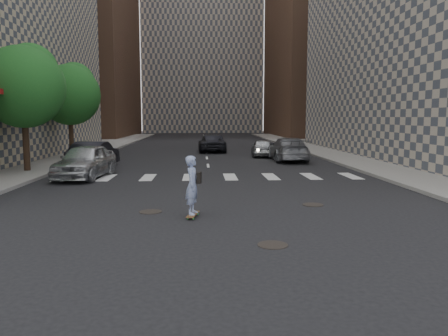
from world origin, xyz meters
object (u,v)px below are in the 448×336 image
object	(u,v)px
traffic_car_a	(94,155)
traffic_car_e	(212,143)
tree_c	(71,92)
skateboarder	(193,185)
traffic_car_c	(212,144)
traffic_car_d	(262,148)
silver_sedan	(85,161)
tree_b	(25,83)
traffic_car_b	(288,149)

from	to	relation	value
traffic_car_a	traffic_car_e	xyz separation A→B (m)	(7.01, 11.58, -0.08)
tree_c	traffic_car_a	size ratio (longest dim) A/B	1.40
skateboarder	traffic_car_c	bearing A→B (deg)	98.46
traffic_car_a	traffic_car_d	world-z (taller)	traffic_car_a
traffic_car_d	traffic_car_a	bearing A→B (deg)	38.11
silver_sedan	traffic_car_a	distance (m)	3.98
silver_sedan	skateboarder	bearing A→B (deg)	-52.10
traffic_car_c	silver_sedan	bearing A→B (deg)	66.02
traffic_car_e	tree_c	bearing A→B (deg)	23.07
tree_b	traffic_car_a	world-z (taller)	tree_b
tree_b	traffic_car_e	bearing A→B (deg)	53.47
traffic_car_d	traffic_car_e	distance (m)	5.84
tree_c	silver_sedan	size ratio (longest dim) A/B	1.38
silver_sedan	traffic_car_a	world-z (taller)	silver_sedan
traffic_car_d	traffic_car_e	size ratio (longest dim) A/B	0.91
skateboarder	traffic_car_b	bearing A→B (deg)	80.82
tree_c	traffic_car_d	world-z (taller)	tree_c
skateboarder	traffic_car_e	xyz separation A→B (m)	(1.18, 24.14, -0.25)
silver_sedan	traffic_car_a	size ratio (longest dim) A/B	1.01
tree_c	traffic_car_c	distance (m)	11.99
tree_c	traffic_car_e	world-z (taller)	tree_c
traffic_car_d	traffic_car_e	xyz separation A→B (m)	(-3.62, 4.58, 0.04)
skateboarder	traffic_car_b	distance (m)	17.39
tree_c	traffic_car_c	bearing A→B (deg)	28.28
tree_b	traffic_car_c	distance (m)	17.13
traffic_car_b	traffic_car_a	bearing A→B (deg)	18.35
traffic_car_a	traffic_car_c	world-z (taller)	traffic_car_a
skateboarder	traffic_car_e	bearing A→B (deg)	98.45
traffic_car_b	traffic_car_e	size ratio (longest dim) A/B	1.27
traffic_car_a	traffic_car_c	size ratio (longest dim) A/B	0.99
traffic_car_a	tree_c	bearing A→B (deg)	-59.22
traffic_car_d	traffic_car_e	bearing A→B (deg)	-46.97
tree_b	traffic_car_d	xyz separation A→B (m)	(13.58, 8.86, -3.99)
skateboarder	traffic_car_b	xyz separation A→B (m)	(6.07, 16.29, -0.17)
traffic_car_b	traffic_car_c	size ratio (longest dim) A/B	1.13
traffic_car_c	traffic_car_e	distance (m)	0.10
silver_sedan	traffic_car_e	xyz separation A→B (m)	(6.50, 15.53, -0.11)
tree_c	traffic_car_d	bearing A→B (deg)	3.64
skateboarder	traffic_car_c	world-z (taller)	skateboarder
traffic_car_b	traffic_car_e	bearing A→B (deg)	-57.16
traffic_car_a	traffic_car_d	xyz separation A→B (m)	(10.63, 7.00, -0.12)
tree_b	traffic_car_c	world-z (taller)	tree_b
silver_sedan	traffic_car_a	bearing A→B (deg)	103.48
traffic_car_a	traffic_car_e	world-z (taller)	traffic_car_a
traffic_car_b	tree_c	bearing A→B (deg)	-8.27
tree_b	traffic_car_d	world-z (taller)	tree_b
traffic_car_c	traffic_car_d	world-z (taller)	traffic_car_c
tree_c	skateboarder	distance (m)	20.98
tree_b	tree_c	bearing A→B (deg)	90.00
traffic_car_a	traffic_car_b	size ratio (longest dim) A/B	0.88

